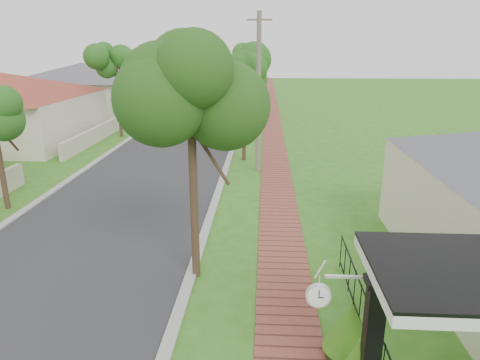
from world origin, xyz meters
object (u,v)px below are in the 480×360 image
(parked_car_red, at_px, (233,127))
(utility_pole, at_px, (258,94))
(station_clock, at_px, (320,294))
(near_tree, at_px, (191,101))
(porch_post, at_px, (371,350))
(parked_car_white, at_px, (243,103))

(parked_car_red, distance_m, utility_pole, 9.53)
(parked_car_red, xyz_separation_m, station_clock, (3.28, -23.17, 1.31))
(near_tree, xyz_separation_m, utility_pole, (1.50, 10.56, -0.94))
(parked_car_red, bearing_deg, station_clock, -86.02)
(porch_post, height_order, parked_car_white, porch_post)
(parked_car_white, distance_m, station_clock, 36.24)
(porch_post, xyz_separation_m, utility_pole, (-2.25, 14.81, 2.79))
(parked_car_white, bearing_deg, porch_post, -78.38)
(porch_post, distance_m, parked_car_white, 36.70)
(porch_post, relative_size, parked_car_white, 0.59)
(parked_car_red, height_order, station_clock, station_clock)
(near_tree, relative_size, station_clock, 5.66)
(parked_car_white, relative_size, station_clock, 4.00)
(near_tree, bearing_deg, parked_car_red, 91.19)
(porch_post, distance_m, station_clock, 1.26)
(utility_pole, bearing_deg, parked_car_white, 95.02)
(station_clock, bearing_deg, porch_post, -24.79)
(near_tree, distance_m, station_clock, 5.62)
(parked_car_white, xyz_separation_m, utility_pole, (1.90, -21.65, 3.20))
(near_tree, xyz_separation_m, station_clock, (2.88, -3.86, -2.90))
(parked_car_white, relative_size, utility_pole, 0.56)
(station_clock, bearing_deg, utility_pole, 95.49)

